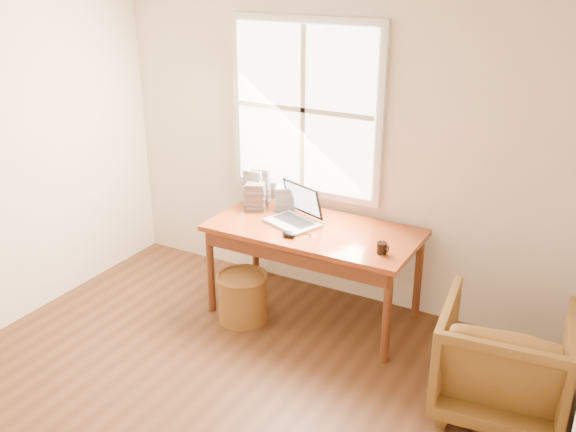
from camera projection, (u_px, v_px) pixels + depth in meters
name	position (u px, v px, depth m)	size (l,w,h in m)	color
room_shell	(171.00, 235.00, 3.35)	(4.04, 4.54, 2.64)	#4F301B
desk	(314.00, 230.00, 4.89)	(1.60, 0.80, 0.04)	brown
armchair	(503.00, 360.00, 3.95)	(0.77, 0.79, 0.72)	brown
wicker_stool	(243.00, 298.00, 5.01)	(0.38, 0.38, 0.38)	brown
laptop	(292.00, 206.00, 4.88)	(0.41, 0.43, 0.31)	#AEB1B5
mouse	(289.00, 234.00, 4.72)	(0.12, 0.07, 0.04)	black
coffee_mug	(382.00, 248.00, 4.45)	(0.07, 0.07, 0.08)	black
cd_stack_a	(255.00, 187.00, 5.28)	(0.16, 0.14, 0.31)	silver
cd_stack_b	(256.00, 196.00, 5.18)	(0.15, 0.13, 0.23)	#29292E
cd_stack_c	(261.00, 186.00, 5.28)	(0.14, 0.12, 0.32)	#9A98A5
cd_stack_d	(286.00, 198.00, 5.19)	(0.16, 0.14, 0.20)	#A9ADB4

